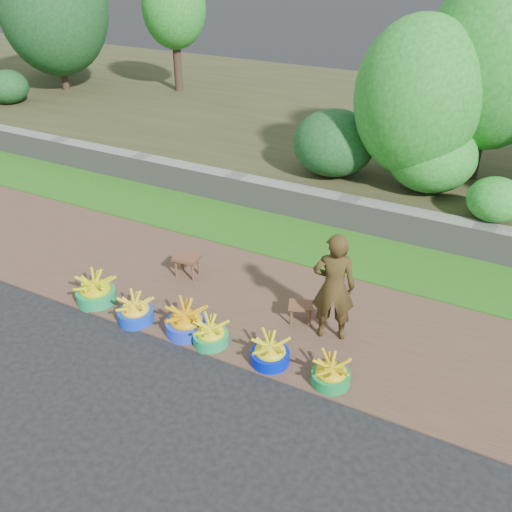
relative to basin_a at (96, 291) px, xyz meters
The scene contains 14 objects.
ground_plane 2.30m from the basin_a, ahead, with size 120.00×120.00×0.00m, color black.
dirt_shoulder 2.49m from the basin_a, 23.54° to the left, with size 80.00×2.50×0.02m, color #503629.
grass_verge 3.76m from the basin_a, 52.74° to the left, with size 80.00×1.50×0.04m, color #266415.
retaining_wall 4.47m from the basin_a, 59.36° to the left, with size 80.00×0.35×0.55m, color slate.
earth_bank 9.03m from the basin_a, 75.41° to the left, with size 80.00×10.00×0.50m, color #36361C.
basin_a is the anchor object (origin of this frame).
basin_b 0.77m from the basin_a, ahead, with size 0.47×0.47×0.35m.
basin_c 1.51m from the basin_a, ahead, with size 0.54×0.54×0.40m.
basin_d 1.90m from the basin_a, ahead, with size 0.45×0.45×0.34m.
basin_e 2.72m from the basin_a, ahead, with size 0.47×0.47×0.35m.
basin_f 3.50m from the basin_a, ahead, with size 0.45×0.45×0.34m.
stool_left 1.38m from the basin_a, 57.39° to the left, with size 0.40×0.32×0.33m.
stool_right 2.86m from the basin_a, 18.25° to the left, with size 0.38×0.34×0.28m.
vendor_woman 3.32m from the basin_a, 14.43° to the left, with size 0.53×0.35×1.46m, color black.
Camera 1 is at (2.80, -4.52, 4.54)m, focal length 40.00 mm.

